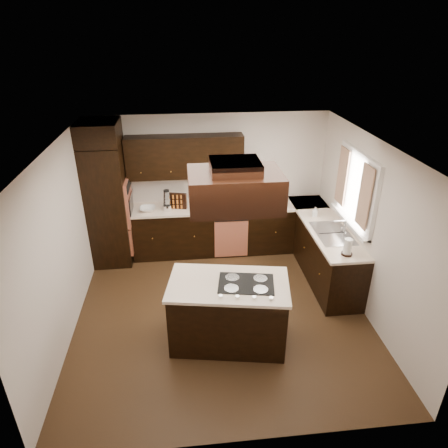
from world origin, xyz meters
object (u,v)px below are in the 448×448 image
Objects in this scene: island at (228,313)px; range_hood at (235,190)px; oven_column at (109,205)px; spice_rack at (177,201)px.

range_hood is at bearing 47.07° from island.
spice_rack is (1.17, 0.07, -0.00)m from oven_column.
spice_rack reaches higher than island.
range_hood is at bearing -50.26° from oven_column.
oven_column is 1.45× the size of island.
range_hood is 2.67m from spice_rack.
island is at bearing -60.75° from spice_rack.
oven_column is at bearing 129.74° from range_hood.
island is 2.54m from spice_rack.
island is at bearing -142.77° from range_hood.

